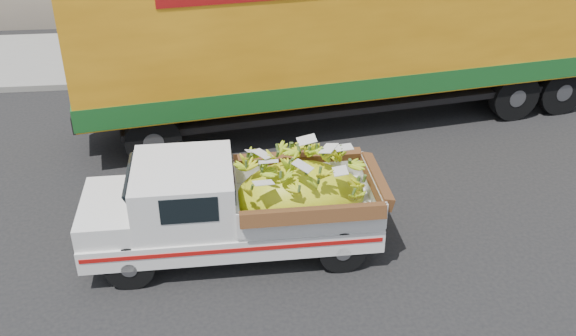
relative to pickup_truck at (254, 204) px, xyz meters
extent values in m
plane|color=black|center=(0.80, -0.72, -0.85)|extent=(100.00, 100.00, 0.00)
cube|color=gray|center=(0.80, 7.14, -0.78)|extent=(60.00, 0.25, 0.15)
cube|color=gray|center=(0.80, 9.24, -0.78)|extent=(60.00, 4.00, 0.14)
cylinder|color=black|center=(-1.89, -0.73, -0.49)|extent=(0.74, 0.22, 0.73)
cylinder|color=black|center=(-1.91, 0.67, -0.49)|extent=(0.74, 0.22, 0.73)
cylinder|color=black|center=(1.29, -0.68, -0.49)|extent=(0.74, 0.22, 0.73)
cylinder|color=black|center=(1.27, 0.72, -0.49)|extent=(0.74, 0.22, 0.73)
cube|color=silver|center=(-0.36, -0.01, -0.32)|extent=(4.55, 1.71, 0.38)
cube|color=#A50F0C|center=(-0.35, -0.83, -0.26)|extent=(4.44, 0.08, 0.07)
cube|color=silver|center=(-2.59, -0.04, -0.42)|extent=(0.12, 1.61, 0.13)
cube|color=silver|center=(-2.21, -0.04, 0.04)|extent=(0.84, 1.55, 0.35)
cube|color=silver|center=(-1.06, -0.02, 0.30)|extent=(1.52, 1.60, 0.87)
cube|color=black|center=(-0.95, -0.81, 0.47)|extent=(0.82, 0.02, 0.40)
cube|color=silver|center=(0.80, 0.01, 0.11)|extent=(2.24, 1.67, 0.49)
ellipsoid|color=yellow|center=(0.70, 0.01, 0.01)|extent=(2.02, 1.34, 1.23)
cylinder|color=black|center=(7.27, 4.47, -0.30)|extent=(1.14, 0.49, 1.10)
cylinder|color=black|center=(6.94, 6.44, -0.30)|extent=(1.14, 0.49, 1.10)
cylinder|color=black|center=(6.08, 4.27, -0.30)|extent=(1.14, 0.49, 1.10)
cylinder|color=black|center=(5.76, 6.24, -0.30)|extent=(1.14, 0.49, 1.10)
cylinder|color=black|center=(-1.81, 2.97, -0.30)|extent=(1.14, 0.49, 1.10)
cylinder|color=black|center=(-2.14, 4.95, -0.30)|extent=(1.14, 0.49, 1.10)
cube|color=black|center=(2.47, 4.69, -0.07)|extent=(12.00, 2.93, 0.36)
cube|color=orange|center=(2.47, 4.69, 1.53)|extent=(12.01, 4.37, 2.84)
cube|color=#17511D|center=(2.47, 4.69, 0.36)|extent=(12.07, 4.40, 0.45)
camera|label=1|loc=(-0.36, -8.38, 5.45)|focal=40.00mm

